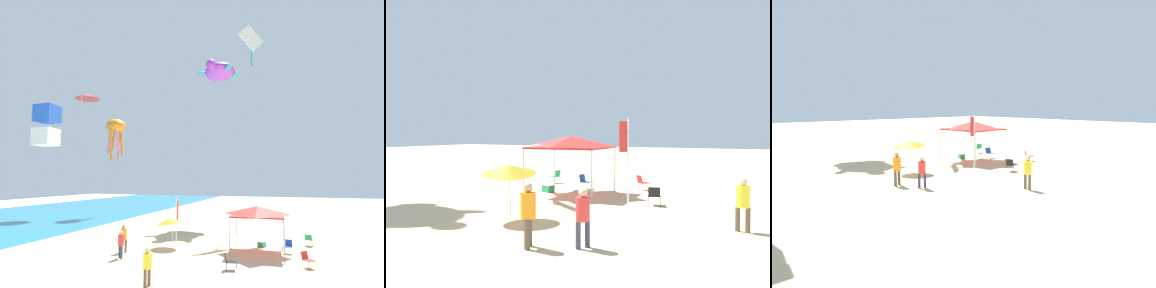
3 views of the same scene
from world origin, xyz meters
The scene contains 12 objects.
ground centered at (0.00, 0.00, -0.05)m, with size 120.00×120.00×0.10m, color #D6BC8C.
canopy_tent centered at (-2.20, 0.34, 2.60)m, with size 3.74×3.49×2.93m.
beach_umbrella centered at (-2.86, 6.34, 1.81)m, with size 1.93×1.93×2.16m.
folding_chair_left_of_tent centered at (-5.02, -2.51, 0.47)m, with size 0.80×0.81×0.82m.
folding_chair_right_of_tent centered at (-6.71, 1.41, 0.47)m, with size 0.65×0.73×0.82m.
folding_chair_facing_ocean centered at (-2.09, -1.52, 0.47)m, with size 0.71×0.63×0.82m.
folding_chair_near_cooler centered at (0.58, -2.93, 0.47)m, with size 0.74×0.67×0.82m.
cooler_box centered at (-0.80, 0.25, 0.20)m, with size 0.72×0.60×0.40m.
banner_flag centered at (-6.51, 4.43, 2.16)m, with size 0.36×0.06×3.59m.
person_watching_sky centered at (-6.53, 8.03, 0.94)m, with size 0.38×0.38×1.61m.
person_by_tent centered at (-5.21, 8.65, 1.03)m, with size 0.42×0.45×1.76m.
person_kite_handler centered at (-10.27, 4.35, 1.00)m, with size 0.45×0.40×1.70m.
Camera 2 is at (-10.83, 17.01, 3.08)m, focal length 35.23 mm.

